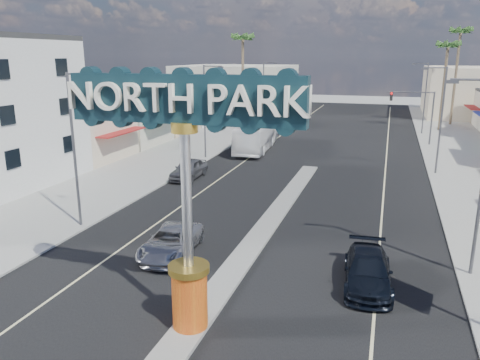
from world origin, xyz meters
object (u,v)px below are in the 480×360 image
Objects in this scene: palm_right_mid at (448,49)px; car_parked_left at (189,169)px; traffic_signal_left at (258,102)px; palm_left_far at (243,43)px; streetlight_r_mid at (440,115)px; gateway_sign at (186,176)px; traffic_signal_right at (416,107)px; streetlight_l_far at (265,91)px; streetlight_r_far at (424,95)px; suv_left at (171,242)px; palm_right_far at (460,37)px; city_bus at (257,134)px; streetlight_l_near at (76,143)px; suv_right at (368,271)px; streetlight_r_near at (480,169)px; streetlight_l_mid at (206,107)px.

palm_right_mid is 2.57× the size of car_parked_left.
palm_left_far is (-3.82, 6.01, 7.22)m from traffic_signal_left.
gateway_sign is at bearing -110.42° from streetlight_r_mid.
traffic_signal_right is 0.67× the size of streetlight_l_far.
palm_right_mid reaches higher than traffic_signal_left.
streetlight_l_far is at bearing 92.43° from car_parked_left.
car_parked_left is at bearing -123.22° from streetlight_r_far.
streetlight_r_mid is 26.52m from suv_left.
streetlight_r_mid is 33.14m from palm_right_far.
palm_right_mid is at bearing 40.65° from city_bus.
streetlight_l_near is 0.74× the size of palm_right_mid.
palm_right_mid reaches higher than gateway_sign.
gateway_sign reaches higher than traffic_signal_right.
city_bus is (-13.05, 28.32, 0.91)m from suv_right.
traffic_signal_left is 21.95m from car_parked_left.
palm_left_far reaches higher than streetlight_r_near.
streetlight_l_mid is 7.62m from city_bus.
streetlight_r_mid reaches higher than suv_right.
streetlight_r_mid is 0.69× the size of palm_left_far.
traffic_signal_left is 1.28× the size of car_parked_left.
city_bus is (-3.29, 27.89, 0.94)m from suv_left.
suv_right is at bearing -98.12° from palm_right_mid.
traffic_signal_right is 36.76m from suv_right.
streetlight_r_far is 0.74× the size of palm_right_mid.
streetlight_l_mid is 1.00× the size of streetlight_l_far.
traffic_signal_left is 36.62m from suv_left.
traffic_signal_right is 14.07m from streetlight_r_mid.
streetlight_r_far is at bearing 63.58° from streetlight_l_near.
streetlight_r_near is 0.74× the size of palm_right_mid.
suv_right is (-3.10, -36.46, -3.55)m from traffic_signal_right.
traffic_signal_left is at bearing 144.50° from streetlight_r_mid.
streetlight_l_near is at bearing -92.10° from traffic_signal_left.
streetlight_l_near is 0.69× the size of palm_left_far.
traffic_signal_left is at bearing 93.30° from suv_left.
streetlight_r_far is at bearing 0.00° from streetlight_l_far.
palm_right_mid is (22.18, 12.01, 6.33)m from traffic_signal_left.
streetlight_r_near is at bearing -59.64° from palm_left_far.
suv_left is at bearing -171.81° from streetlight_r_near.
streetlight_l_mid and streetlight_r_near have the same top height.
suv_right is 31.19m from city_bus.
car_parked_left is at bearing 147.62° from streetlight_r_near.
streetlight_r_far is (20.87, 42.00, 0.00)m from streetlight_l_near.
gateway_sign reaches higher than suv_left.
palm_right_mid is (3.82, 12.01, 6.33)m from traffic_signal_right.
streetlight_l_far is at bearing -170.31° from palm_right_mid.
streetlight_l_mid is at bearing 180.00° from streetlight_r_mid.
suv_right is at bearing -67.28° from traffic_signal_left.
streetlight_r_mid is 23.29m from suv_right.
palm_right_far is at bearing 23.20° from palm_left_far.
suv_right is at bearing -95.59° from streetlight_r_far.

